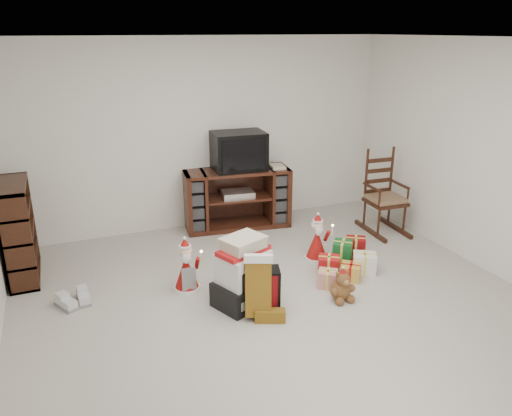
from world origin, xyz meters
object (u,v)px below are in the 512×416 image
Objects in this scene: sneaker_pair at (75,300)px; crt_television at (239,151)px; rocking_chair at (383,202)px; gift_cluster at (345,262)px; teddy_bear at (341,287)px; red_suitcase at (261,290)px; bookshelf at (19,233)px; gift_pile at (244,276)px; tv_stand at (237,198)px; santa_figurine at (317,242)px; mrs_claus_figurine at (186,270)px.

crt_television is at bearing 13.29° from sneaker_pair.
rocking_chair is 1.45m from gift_cluster.
sneaker_pair is 2.88m from gift_cluster.
rocking_chair is 3.60× the size of teddy_bear.
gift_cluster is (1.20, 0.41, -0.11)m from red_suitcase.
bookshelf reaches higher than red_suitcase.
red_suitcase is at bearing -86.10° from gift_pile.
bookshelf is 3.56m from gift_cluster.
red_suitcase is (-0.55, -2.16, -0.18)m from tv_stand.
sneaker_pair is 0.50× the size of crt_television.
santa_figurine is (0.50, -1.35, -0.18)m from tv_stand.
gift_pile is (-2.40, -1.11, -0.09)m from rocking_chair.
santa_figurine is at bearing 5.21° from gift_pile.
mrs_claus_figurine is at bearing 150.39° from teddy_bear.
mrs_claus_figurine is at bearing -119.33° from tv_stand.
red_suitcase reaches higher than gift_cluster.
sneaker_pair is at bearing 172.26° from gift_cluster.
teddy_bear is at bearing -80.14° from crt_television.
red_suitcase is 1.46× the size of sneaker_pair.
crt_television reaches higher than mrs_claus_figurine.
gift_pile is at bearing -151.89° from santa_figurine.
sneaker_pair is (-2.21, -1.37, -0.36)m from tv_stand.
gift_cluster is (0.64, -1.75, -0.29)m from tv_stand.
crt_television is at bearing 11.02° from bookshelf.
mrs_claus_figurine is at bearing -123.41° from crt_television.
tv_stand is at bearing 48.78° from gift_pile.
crt_television is (-1.72, 0.87, 0.66)m from rocking_chair.
gift_cluster reaches higher than sneaker_pair.
mrs_claus_figurine is at bearing 171.36° from gift_cluster.
crt_television is at bearing 25.60° from tv_stand.
gift_pile is 1.95× the size of sneaker_pair.
sneaker_pair is at bearing -179.72° from santa_figurine.
crt_television reaches higher than santa_figurine.
bookshelf is at bearing 159.86° from red_suitcase.
teddy_bear is at bearing -75.78° from tv_stand.
rocking_chair reaches higher than gift_cluster.
gift_cluster is (0.15, -0.40, -0.10)m from santa_figurine.
red_suitcase reaches higher than teddy_bear.
tv_stand is 2.73m from bookshelf.
crt_television is at bearing 155.88° from rocking_chair.
teddy_bear is 0.64m from gift_cluster.
bookshelf is at bearing 159.56° from gift_cluster.
gift_cluster is at bearing 36.55° from red_suitcase.
gift_cluster is at bearing 54.76° from teddy_bear.
tv_stand reaches higher than gift_cluster.
crt_television reaches higher than tv_stand.
gift_pile is 1.19× the size of mrs_claus_figurine.
bookshelf reaches higher than teddy_bear.
teddy_bear is at bearing -125.24° from gift_cluster.
gift_cluster is (1.30, 0.21, -0.19)m from gift_pile.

